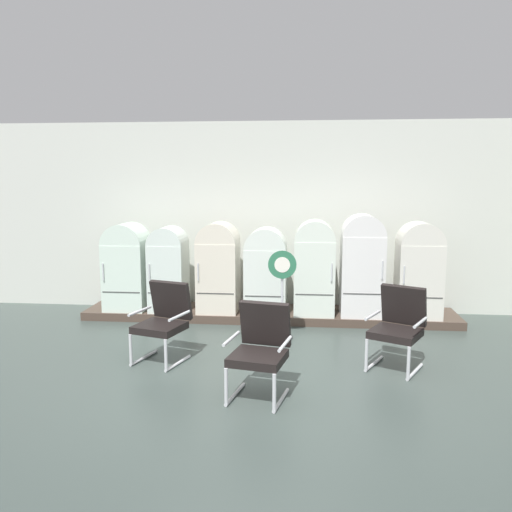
{
  "coord_description": "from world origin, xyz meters",
  "views": [
    {
      "loc": [
        0.61,
        -5.45,
        2.35
      ],
      "look_at": [
        -0.19,
        2.75,
        1.09
      ],
      "focal_mm": 36.63,
      "sensor_mm": 36.0,
      "label": 1
    }
  ],
  "objects_px": {
    "refrigerator_0": "(127,264)",
    "refrigerator_6": "(419,267)",
    "refrigerator_3": "(266,269)",
    "refrigerator_4": "(314,265)",
    "refrigerator_2": "(218,265)",
    "sign_stand": "(282,299)",
    "armchair_right": "(398,324)",
    "armchair_left": "(164,318)",
    "refrigerator_5": "(362,262)",
    "refrigerator_1": "(168,266)",
    "armchair_center": "(261,346)"
  },
  "relations": [
    {
      "from": "refrigerator_0",
      "to": "refrigerator_6",
      "type": "distance_m",
      "value": 4.77
    },
    {
      "from": "refrigerator_3",
      "to": "refrigerator_6",
      "type": "xyz_separation_m",
      "value": [
        2.43,
        0.0,
        0.06
      ]
    },
    {
      "from": "refrigerator_4",
      "to": "refrigerator_0",
      "type": "bearing_deg",
      "value": 179.76
    },
    {
      "from": "refrigerator_6",
      "to": "refrigerator_2",
      "type": "bearing_deg",
      "value": 179.4
    },
    {
      "from": "refrigerator_0",
      "to": "refrigerator_6",
      "type": "xyz_separation_m",
      "value": [
        4.77,
        -0.04,
        0.03
      ]
    },
    {
      "from": "refrigerator_0",
      "to": "sign_stand",
      "type": "xyz_separation_m",
      "value": [
        2.65,
        -0.98,
        -0.31
      ]
    },
    {
      "from": "refrigerator_6",
      "to": "armchair_right",
      "type": "height_order",
      "value": "refrigerator_6"
    },
    {
      "from": "refrigerator_3",
      "to": "refrigerator_0",
      "type": "bearing_deg",
      "value": 179.04
    },
    {
      "from": "armchair_left",
      "to": "refrigerator_5",
      "type": "bearing_deg",
      "value": 36.63
    },
    {
      "from": "refrigerator_2",
      "to": "refrigerator_0",
      "type": "bearing_deg",
      "value": 179.93
    },
    {
      "from": "refrigerator_1",
      "to": "refrigerator_6",
      "type": "distance_m",
      "value": 4.05
    },
    {
      "from": "refrigerator_2",
      "to": "armchair_left",
      "type": "distance_m",
      "value": 2.09
    },
    {
      "from": "armchair_left",
      "to": "sign_stand",
      "type": "bearing_deg",
      "value": 35.54
    },
    {
      "from": "refrigerator_4",
      "to": "armchair_left",
      "type": "bearing_deg",
      "value": -133.9
    },
    {
      "from": "refrigerator_3",
      "to": "refrigerator_4",
      "type": "relative_size",
      "value": 0.92
    },
    {
      "from": "refrigerator_0",
      "to": "sign_stand",
      "type": "height_order",
      "value": "refrigerator_0"
    },
    {
      "from": "refrigerator_1",
      "to": "armchair_left",
      "type": "bearing_deg",
      "value": -76.78
    },
    {
      "from": "armchair_left",
      "to": "sign_stand",
      "type": "distance_m",
      "value": 1.8
    },
    {
      "from": "refrigerator_2",
      "to": "refrigerator_3",
      "type": "xyz_separation_m",
      "value": [
        0.79,
        -0.04,
        -0.05
      ]
    },
    {
      "from": "armchair_right",
      "to": "refrigerator_3",
      "type": "bearing_deg",
      "value": 132.46
    },
    {
      "from": "refrigerator_2",
      "to": "refrigerator_6",
      "type": "xyz_separation_m",
      "value": [
        3.22,
        -0.03,
        0.02
      ]
    },
    {
      "from": "refrigerator_3",
      "to": "armchair_right",
      "type": "bearing_deg",
      "value": -47.54
    },
    {
      "from": "refrigerator_0",
      "to": "armchair_right",
      "type": "distance_m",
      "value": 4.61
    },
    {
      "from": "refrigerator_5",
      "to": "sign_stand",
      "type": "xyz_separation_m",
      "value": [
        -1.23,
        -0.96,
        -0.41
      ]
    },
    {
      "from": "armchair_left",
      "to": "armchair_right",
      "type": "height_order",
      "value": "same"
    },
    {
      "from": "refrigerator_1",
      "to": "refrigerator_4",
      "type": "distance_m",
      "value": 2.41
    },
    {
      "from": "refrigerator_1",
      "to": "armchair_right",
      "type": "xyz_separation_m",
      "value": [
        3.42,
        -1.97,
        -0.32
      ]
    },
    {
      "from": "refrigerator_1",
      "to": "refrigerator_3",
      "type": "xyz_separation_m",
      "value": [
        1.62,
        -0.01,
        -0.01
      ]
    },
    {
      "from": "refrigerator_0",
      "to": "armchair_left",
      "type": "distance_m",
      "value": 2.37
    },
    {
      "from": "refrigerator_0",
      "to": "armchair_center",
      "type": "xyz_separation_m",
      "value": [
        2.52,
        -3.02,
        -0.34
      ]
    },
    {
      "from": "refrigerator_4",
      "to": "refrigerator_3",
      "type": "bearing_deg",
      "value": -178.1
    },
    {
      "from": "refrigerator_3",
      "to": "sign_stand",
      "type": "bearing_deg",
      "value": -71.65
    },
    {
      "from": "armchair_left",
      "to": "refrigerator_2",
      "type": "bearing_deg",
      "value": 79.81
    },
    {
      "from": "refrigerator_0",
      "to": "refrigerator_5",
      "type": "xyz_separation_m",
      "value": [
        3.88,
        -0.02,
        0.1
      ]
    },
    {
      "from": "refrigerator_0",
      "to": "armchair_left",
      "type": "bearing_deg",
      "value": -59.68
    },
    {
      "from": "armchair_left",
      "to": "sign_stand",
      "type": "relative_size",
      "value": 0.77
    },
    {
      "from": "refrigerator_2",
      "to": "refrigerator_4",
      "type": "xyz_separation_m",
      "value": [
        1.58,
        -0.01,
        0.03
      ]
    },
    {
      "from": "refrigerator_6",
      "to": "sign_stand",
      "type": "xyz_separation_m",
      "value": [
        -2.12,
        -0.95,
        -0.34
      ]
    },
    {
      "from": "refrigerator_3",
      "to": "refrigerator_1",
      "type": "bearing_deg",
      "value": 179.6
    },
    {
      "from": "refrigerator_4",
      "to": "armchair_left",
      "type": "relative_size",
      "value": 1.52
    },
    {
      "from": "refrigerator_1",
      "to": "armchair_left",
      "type": "height_order",
      "value": "refrigerator_1"
    },
    {
      "from": "refrigerator_3",
      "to": "refrigerator_6",
      "type": "relative_size",
      "value": 0.93
    },
    {
      "from": "refrigerator_3",
      "to": "refrigerator_5",
      "type": "xyz_separation_m",
      "value": [
        1.54,
        0.01,
        0.13
      ]
    },
    {
      "from": "refrigerator_2",
      "to": "refrigerator_5",
      "type": "relative_size",
      "value": 0.91
    },
    {
      "from": "refrigerator_2",
      "to": "refrigerator_3",
      "type": "height_order",
      "value": "refrigerator_2"
    },
    {
      "from": "armchair_left",
      "to": "refrigerator_0",
      "type": "bearing_deg",
      "value": 120.32
    },
    {
      "from": "refrigerator_0",
      "to": "armchair_right",
      "type": "height_order",
      "value": "refrigerator_0"
    },
    {
      "from": "armchair_right",
      "to": "armchair_center",
      "type": "xyz_separation_m",
      "value": [
        -1.62,
        -1.02,
        0.0
      ]
    },
    {
      "from": "refrigerator_5",
      "to": "sign_stand",
      "type": "relative_size",
      "value": 1.25
    },
    {
      "from": "refrigerator_0",
      "to": "refrigerator_2",
      "type": "relative_size",
      "value": 0.98
    }
  ]
}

